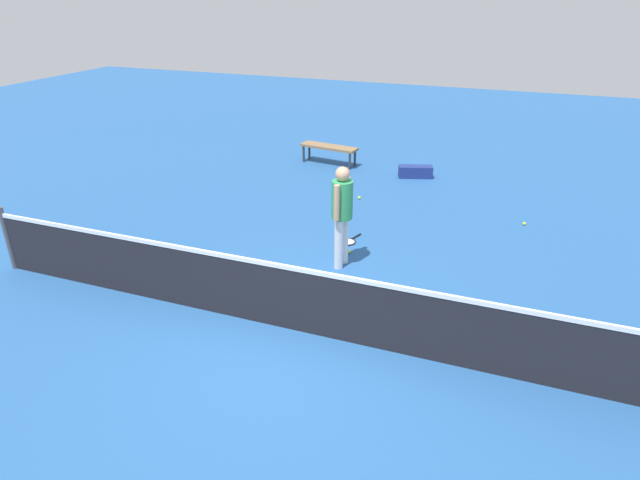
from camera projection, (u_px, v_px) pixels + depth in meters
name	position (u px, v px, depth m)	size (l,w,h in m)	color
ground_plane	(294.00, 330.00, 7.40)	(40.00, 40.00, 0.00)	#265693
court_net	(293.00, 298.00, 7.19)	(10.09, 0.09, 1.07)	#4C4C51
player_near_side	(342.00, 209.00, 8.67)	(0.37, 0.53, 1.70)	white
tennis_racket_near_player	(348.00, 241.00, 9.90)	(0.39, 0.61, 0.03)	black
tennis_ball_near_player	(359.00, 198.00, 11.85)	(0.07, 0.07, 0.07)	#C6E033
tennis_ball_by_net	(386.00, 303.00, 7.94)	(0.07, 0.07, 0.07)	#C6E033
tennis_ball_midcourt	(524.00, 224.00, 10.57)	(0.07, 0.07, 0.07)	#C6E033
tennis_ball_baseline	(188.00, 261.00, 9.15)	(0.07, 0.07, 0.07)	#C6E033
tennis_ball_stray_left	(349.00, 252.00, 9.47)	(0.07, 0.07, 0.07)	#C6E033
tennis_ball_stray_right	(164.00, 280.00, 8.58)	(0.07, 0.07, 0.07)	#C6E033
courtside_bench	(329.00, 148.00, 14.00)	(1.54, 0.61, 0.48)	olive
equipment_bag	(414.00, 172.00, 13.14)	(0.85, 0.51, 0.28)	navy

